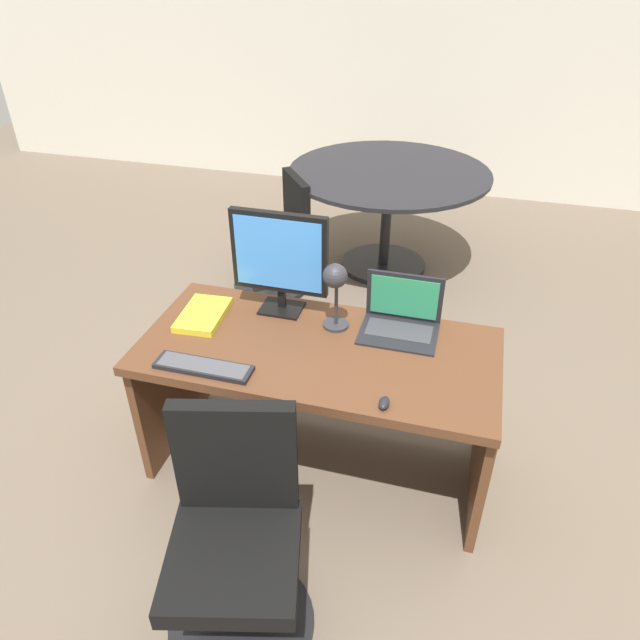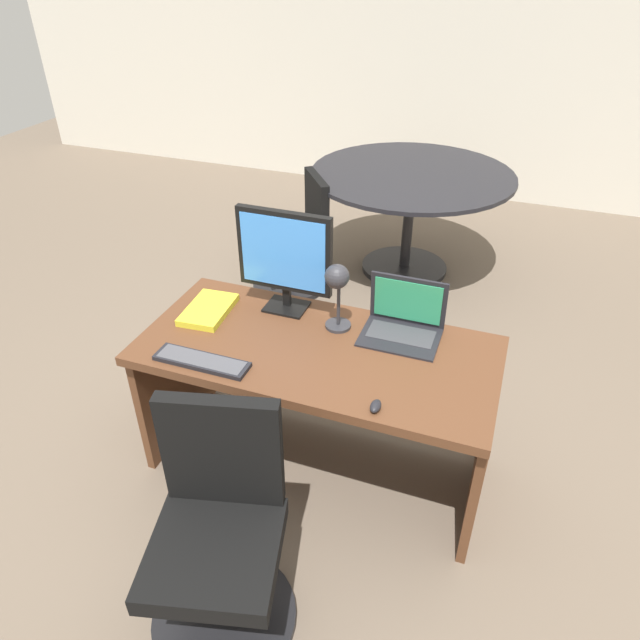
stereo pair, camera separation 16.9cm
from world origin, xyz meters
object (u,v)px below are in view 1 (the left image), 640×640
(desk_lamp, at_px, (335,284))
(meeting_table, at_px, (388,195))
(laptop, at_px, (402,313))
(book, at_px, (203,315))
(office_chair, at_px, (237,551))
(meeting_chair_near, at_px, (277,246))
(desk, at_px, (320,376))
(mouse, at_px, (384,403))
(keyboard, at_px, (203,367))
(monitor, at_px, (279,256))

(desk_lamp, xyz_separation_m, meeting_table, (-0.10, 2.01, -0.35))
(laptop, xyz_separation_m, book, (-0.92, -0.18, -0.06))
(office_chair, bearing_deg, meeting_chair_near, 105.93)
(office_chair, height_order, meeting_chair_near, office_chair)
(desk, distance_m, book, 0.63)
(desk_lamp, xyz_separation_m, book, (-0.63, -0.08, -0.22))
(mouse, distance_m, meeting_chair_near, 2.28)
(keyboard, relative_size, desk_lamp, 1.25)
(keyboard, distance_m, book, 0.40)
(desk, relative_size, office_chair, 1.67)
(mouse, relative_size, office_chair, 0.08)
(office_chair, distance_m, meeting_table, 3.01)
(desk_lamp, height_order, office_chair, desk_lamp)
(book, distance_m, meeting_table, 2.16)
(laptop, height_order, keyboard, laptop)
(laptop, bearing_deg, book, -169.18)
(desk, height_order, monitor, monitor)
(desk, relative_size, book, 4.95)
(monitor, relative_size, laptop, 1.44)
(mouse, relative_size, book, 0.23)
(desk, xyz_separation_m, monitor, (-0.25, 0.21, 0.49))
(desk, height_order, meeting_table, meeting_table)
(monitor, distance_m, desk_lamp, 0.31)
(desk, relative_size, mouse, 21.47)
(monitor, distance_m, meeting_chair_near, 1.63)
(mouse, bearing_deg, meeting_chair_near, 120.16)
(meeting_table, bearing_deg, laptop, -78.54)
(laptop, relative_size, meeting_chair_near, 0.41)
(monitor, bearing_deg, laptop, 0.67)
(keyboard, distance_m, desk_lamp, 0.67)
(book, bearing_deg, desk, -3.90)
(keyboard, relative_size, office_chair, 0.44)
(keyboard, xyz_separation_m, meeting_table, (0.36, 2.45, -0.13))
(monitor, xyz_separation_m, meeting_table, (0.19, 1.92, -0.40))
(desk_lamp, bearing_deg, keyboard, -136.21)
(monitor, height_order, mouse, monitor)
(monitor, xyz_separation_m, office_chair, (0.18, -1.09, -0.63))
(book, distance_m, meeting_chair_near, 1.62)
(keyboard, height_order, office_chair, office_chair)
(desk_lamp, xyz_separation_m, office_chair, (-0.11, -0.99, -0.58))
(monitor, height_order, laptop, monitor)
(office_chair, bearing_deg, book, 119.48)
(laptop, distance_m, desk_lamp, 0.35)
(desk, relative_size, laptop, 4.52)
(desk, height_order, meeting_chair_near, meeting_chair_near)
(monitor, xyz_separation_m, book, (-0.34, -0.17, -0.27))
(laptop, xyz_separation_m, desk_lamp, (-0.29, -0.10, 0.16))
(meeting_chair_near, bearing_deg, laptop, -51.33)
(desk_lamp, distance_m, office_chair, 1.16)
(desk, xyz_separation_m, office_chair, (-0.07, -0.88, -0.14))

